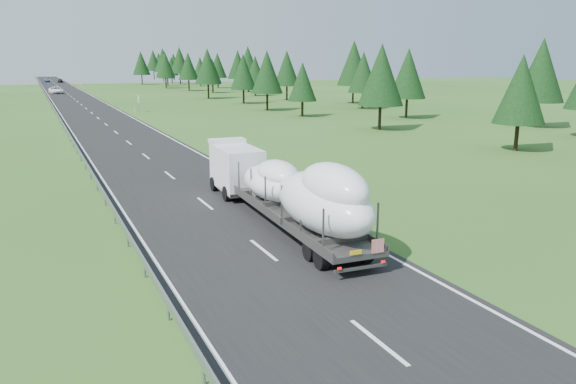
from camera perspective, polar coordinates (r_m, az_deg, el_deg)
name	(u,v)px	position (r m, az deg, el deg)	size (l,w,h in m)	color
ground	(378,342)	(17.33, 9.13, -14.84)	(400.00, 400.00, 0.00)	#2C541C
road_surface	(81,104)	(113.24, -20.29, 8.34)	(10.00, 400.00, 0.02)	black
guardrail	(50,102)	(112.86, -23.01, 8.40)	(0.10, 400.00, 0.76)	slate
marker_posts	(88,88)	(168.48, -19.63, 9.92)	(0.13, 350.08, 1.00)	silver
highway_sign	(138,100)	(94.18, -14.95, 8.97)	(0.08, 0.90, 2.60)	slate
tree_line_right	(255,66)	(131.18, -3.35, 12.70)	(27.21, 284.51, 12.65)	black
boat_truck	(289,187)	(27.44, 0.05, 0.48)	(3.08, 17.60, 4.02)	white
distant_van	(56,90)	(152.71, -22.51, 9.54)	(2.82, 6.12, 1.70)	white
distant_car_dark	(60,81)	(227.48, -22.13, 10.43)	(1.62, 4.02, 1.37)	black
distant_car_blue	(47,80)	(234.62, -23.32, 10.40)	(1.64, 4.70, 1.55)	#15213D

